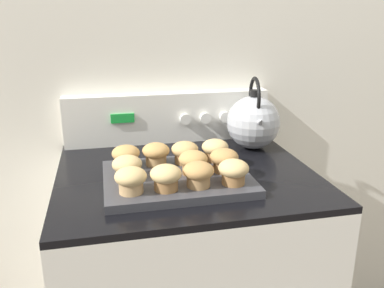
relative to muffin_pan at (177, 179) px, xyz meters
name	(u,v)px	position (x,y,z in m)	size (l,w,h in m)	color
wall_back	(165,59)	(0.04, 0.42, 0.27)	(8.00, 0.05, 2.40)	silver
control_panel	(169,117)	(0.04, 0.37, 0.07)	(0.71, 0.07, 0.17)	white
muffin_pan	(177,179)	(0.00, 0.00, 0.00)	(0.39, 0.30, 0.02)	#38383D
muffin_r0_c0	(131,179)	(-0.13, -0.09, 0.04)	(0.08, 0.08, 0.06)	tan
muffin_r0_c1	(166,177)	(-0.04, -0.09, 0.04)	(0.08, 0.08, 0.06)	olive
muffin_r0_c2	(200,173)	(0.04, -0.08, 0.04)	(0.08, 0.08, 0.06)	#A37A4C
muffin_r0_c3	(234,171)	(0.13, -0.09, 0.04)	(0.08, 0.08, 0.06)	olive
muffin_r1_c0	(127,167)	(-0.13, 0.00, 0.04)	(0.08, 0.08, 0.06)	tan
muffin_r1_c2	(193,162)	(0.04, 0.00, 0.04)	(0.08, 0.08, 0.06)	olive
muffin_r1_c3	(224,159)	(0.13, 0.00, 0.04)	(0.08, 0.08, 0.06)	olive
muffin_r2_c0	(126,156)	(-0.13, 0.09, 0.04)	(0.08, 0.08, 0.06)	tan
muffin_r2_c1	(156,153)	(-0.04, 0.09, 0.04)	(0.08, 0.08, 0.06)	tan
muffin_r2_c2	(186,152)	(0.04, 0.08, 0.04)	(0.08, 0.08, 0.06)	olive
muffin_r2_c3	(215,149)	(0.13, 0.09, 0.04)	(0.08, 0.08, 0.06)	olive
tea_kettle	(253,121)	(0.30, 0.23, 0.08)	(0.18, 0.21, 0.24)	#ADAFB5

